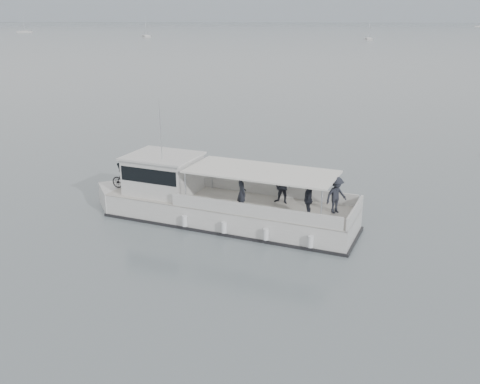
# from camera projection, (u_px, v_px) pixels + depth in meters

# --- Properties ---
(ground) EXTENTS (1400.00, 1400.00, 0.00)m
(ground) POSITION_uv_depth(u_px,v_px,m) (183.00, 214.00, 27.29)
(ground) COLOR slate
(ground) RESTS_ON ground
(headland) EXTENTS (1400.00, 90.00, 28.00)m
(headland) POSITION_uv_depth(u_px,v_px,m) (292.00, 7.00, 550.60)
(headland) COLOR #939EA8
(headland) RESTS_ON ground
(tour_boat) EXTENTS (13.80, 6.86, 5.83)m
(tour_boat) POSITION_uv_depth(u_px,v_px,m) (207.00, 201.00, 26.28)
(tour_boat) COLOR silver
(tour_boat) RESTS_ON ground
(moored_fleet) EXTENTS (416.19, 333.43, 9.52)m
(moored_fleet) POSITION_uv_depth(u_px,v_px,m) (223.00, 35.00, 232.68)
(moored_fleet) COLOR silver
(moored_fleet) RESTS_ON ground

